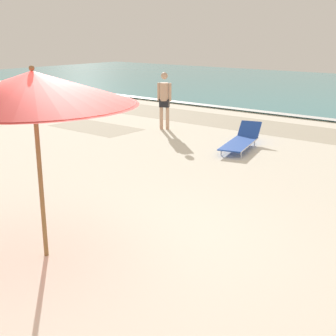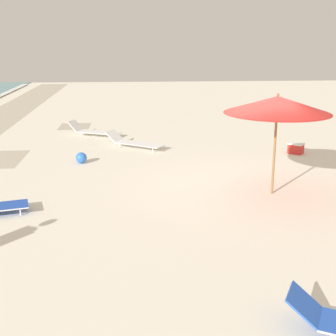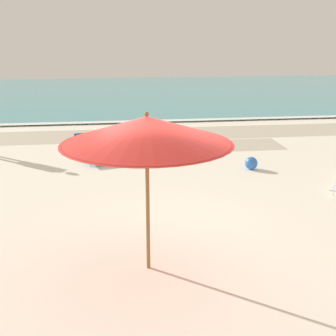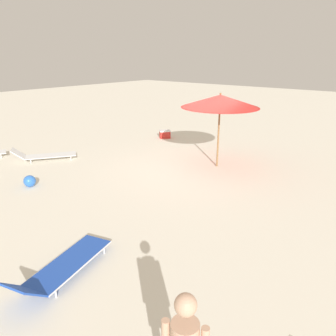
% 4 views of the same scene
% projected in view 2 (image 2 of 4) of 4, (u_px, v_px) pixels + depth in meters
% --- Properties ---
extents(ground_plane, '(60.00, 60.00, 0.16)m').
position_uv_depth(ground_plane, '(238.00, 191.00, 12.42)').
color(ground_plane, silver).
extents(beach_umbrella, '(2.63, 2.63, 2.56)m').
position_uv_depth(beach_umbrella, '(277.00, 105.00, 11.40)').
color(beach_umbrella, olive).
rests_on(beach_umbrella, ground_plane).
extents(sun_lounger_beside_umbrella, '(1.75, 2.19, 0.53)m').
position_uv_depth(sun_lounger_beside_umbrella, '(134.00, 142.00, 16.83)').
color(sun_lounger_beside_umbrella, white).
rests_on(sun_lounger_beside_umbrella, ground_plane).
extents(sun_lounger_near_water_right, '(1.43, 2.19, 0.57)m').
position_uv_depth(sun_lounger_near_water_right, '(94.00, 131.00, 18.79)').
color(sun_lounger_near_water_right, white).
rests_on(sun_lounger_near_water_right, ground_plane).
extents(beach_ball, '(0.35, 0.35, 0.35)m').
position_uv_depth(beach_ball, '(81.00, 158.00, 14.81)').
color(beach_ball, blue).
rests_on(beach_ball, ground_plane).
extents(cooler_box, '(0.59, 0.61, 0.37)m').
position_uv_depth(cooler_box, '(296.00, 148.00, 16.02)').
color(cooler_box, red).
rests_on(cooler_box, ground_plane).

